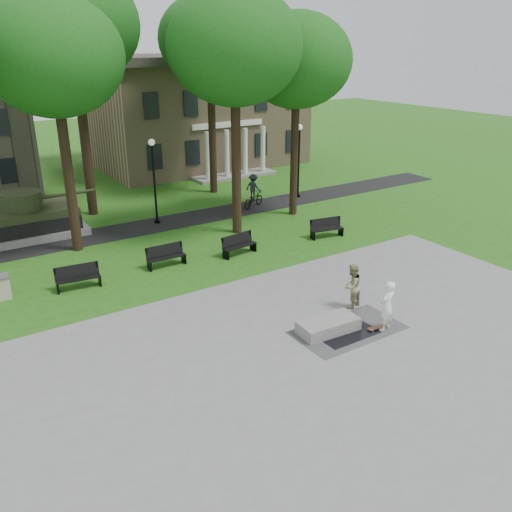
# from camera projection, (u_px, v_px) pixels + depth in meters

# --- Properties ---
(ground) EXTENTS (120.00, 120.00, 0.00)m
(ground) POSITION_uv_depth(u_px,v_px,m) (274.00, 308.00, 20.91)
(ground) COLOR #255113
(ground) RESTS_ON ground
(plaza) EXTENTS (22.00, 16.00, 0.02)m
(plaza) POSITION_uv_depth(u_px,v_px,m) (365.00, 369.00, 17.01)
(plaza) COLOR gray
(plaza) RESTS_ON ground
(footpath) EXTENTS (44.00, 2.60, 0.01)m
(footpath) POSITION_uv_depth(u_px,v_px,m) (151.00, 226.00, 30.24)
(footpath) COLOR black
(footpath) RESTS_ON ground
(building_right) EXTENTS (17.00, 12.00, 8.60)m
(building_right) POSITION_uv_depth(u_px,v_px,m) (194.00, 110.00, 44.60)
(building_right) COLOR #9E8460
(building_right) RESTS_ON ground
(tree_1) EXTENTS (6.20, 6.20, 11.63)m
(tree_1) POSITION_uv_depth(u_px,v_px,m) (53.00, 57.00, 23.48)
(tree_1) COLOR black
(tree_1) RESTS_ON ground
(tree_2) EXTENTS (6.60, 6.60, 12.16)m
(tree_2) POSITION_uv_depth(u_px,v_px,m) (235.00, 48.00, 25.85)
(tree_2) COLOR black
(tree_2) RESTS_ON ground
(tree_3) EXTENTS (6.00, 6.00, 11.19)m
(tree_3) POSITION_uv_depth(u_px,v_px,m) (297.00, 61.00, 29.18)
(tree_3) COLOR black
(tree_3) RESTS_ON ground
(tree_4) EXTENTS (7.20, 7.20, 13.50)m
(tree_4) POSITION_uv_depth(u_px,v_px,m) (72.00, 25.00, 28.49)
(tree_4) COLOR black
(tree_4) RESTS_ON ground
(tree_5) EXTENTS (6.40, 6.40, 12.44)m
(tree_5) POSITION_uv_depth(u_px,v_px,m) (209.00, 40.00, 33.47)
(tree_5) COLOR black
(tree_5) RESTS_ON ground
(lamp_mid) EXTENTS (0.36, 0.36, 4.73)m
(lamp_mid) POSITION_uv_depth(u_px,v_px,m) (154.00, 175.00, 29.70)
(lamp_mid) COLOR black
(lamp_mid) RESTS_ON ground
(lamp_right) EXTENTS (0.36, 0.36, 4.73)m
(lamp_right) POSITION_uv_depth(u_px,v_px,m) (299.00, 155.00, 34.77)
(lamp_right) COLOR black
(lamp_right) RESTS_ON ground
(tank_monument) EXTENTS (7.45, 3.40, 2.40)m
(tank_monument) POSITION_uv_depth(u_px,v_px,m) (19.00, 222.00, 28.20)
(tank_monument) COLOR gray
(tank_monument) RESTS_ON ground
(puddle) EXTENTS (2.20, 1.20, 0.00)m
(puddle) POSITION_uv_depth(u_px,v_px,m) (348.00, 334.00, 19.06)
(puddle) COLOR black
(puddle) RESTS_ON plaza
(concrete_block) EXTENTS (2.26, 1.13, 0.45)m
(concrete_block) POSITION_uv_depth(u_px,v_px,m) (328.00, 326.00, 19.15)
(concrete_block) COLOR gray
(concrete_block) RESTS_ON plaza
(skateboard) EXTENTS (0.80, 0.30, 0.07)m
(skateboard) POSITION_uv_depth(u_px,v_px,m) (377.00, 328.00, 19.38)
(skateboard) COLOR brown
(skateboard) RESTS_ON plaza
(skateboarder) EXTENTS (0.77, 0.61, 1.87)m
(skateboarder) POSITION_uv_depth(u_px,v_px,m) (387.00, 306.00, 19.00)
(skateboarder) COLOR white
(skateboarder) RESTS_ON plaza
(friend_watching) EXTENTS (1.00, 0.86, 1.77)m
(friend_watching) POSITION_uv_depth(u_px,v_px,m) (352.00, 286.00, 20.68)
(friend_watching) COLOR #938E5F
(friend_watching) RESTS_ON plaza
(cyclist) EXTENTS (1.96, 1.29, 2.07)m
(cyclist) POSITION_uv_depth(u_px,v_px,m) (253.00, 194.00, 33.39)
(cyclist) COLOR black
(cyclist) RESTS_ON ground
(park_bench_0) EXTENTS (1.84, 0.71, 1.00)m
(park_bench_0) POSITION_uv_depth(u_px,v_px,m) (77.00, 276.00, 22.45)
(park_bench_0) COLOR black
(park_bench_0) RESTS_ON ground
(park_bench_1) EXTENTS (1.80, 0.53, 1.00)m
(park_bench_1) POSITION_uv_depth(u_px,v_px,m) (166.00, 255.00, 24.66)
(park_bench_1) COLOR black
(park_bench_1) RESTS_ON ground
(park_bench_2) EXTENTS (1.84, 0.76, 1.00)m
(park_bench_2) POSITION_uv_depth(u_px,v_px,m) (239.00, 244.00, 26.04)
(park_bench_2) COLOR black
(park_bench_2) RESTS_ON ground
(park_bench_3) EXTENTS (1.85, 0.83, 1.00)m
(park_bench_3) POSITION_uv_depth(u_px,v_px,m) (326.00, 227.00, 28.36)
(park_bench_3) COLOR black
(park_bench_3) RESTS_ON ground
(trash_bin) EXTENTS (0.66, 0.66, 0.96)m
(trash_bin) POSITION_uv_depth(u_px,v_px,m) (1.00, 287.00, 21.57)
(trash_bin) COLOR #B9AB98
(trash_bin) RESTS_ON ground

